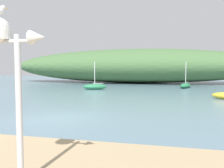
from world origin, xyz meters
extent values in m
plane|color=slate|center=(0.00, 0.00, 0.00)|extent=(120.00, 120.00, 0.00)
ellipsoid|color=#476B3D|center=(0.04, 29.15, 2.81)|extent=(43.07, 11.23, 5.63)
cylinder|color=silver|center=(2.67, -6.41, 1.63)|extent=(0.12, 0.12, 2.87)
cylinder|color=silver|center=(2.67, -6.41, 2.94)|extent=(0.84, 0.07, 0.07)
cone|color=silver|center=(3.08, -6.41, 3.00)|extent=(0.29, 0.27, 0.27)
sphere|color=white|center=(2.32, -6.33, 3.59)|extent=(0.10, 0.10, 0.10)
cone|color=gold|center=(2.36, -6.27, 3.58)|extent=(0.06, 0.06, 0.03)
ellipsoid|color=#287A4C|center=(7.59, 20.40, 0.30)|extent=(2.00, 3.62, 0.59)
cylinder|color=silver|center=(7.59, 20.40, 1.82)|extent=(0.08, 0.08, 2.82)
cylinder|color=silver|center=(7.74, 20.90, 0.66)|extent=(0.49, 1.51, 0.06)
ellipsoid|color=#287A4C|center=(-2.73, 15.59, 0.32)|extent=(2.85, 1.75, 0.64)
cylinder|color=silver|center=(-2.73, 15.59, 1.82)|extent=(0.08, 0.08, 2.73)
cylinder|color=silver|center=(-2.35, 15.72, 0.70)|extent=(1.17, 0.43, 0.06)
camera|label=1|loc=(5.40, -10.34, 2.44)|focal=38.04mm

